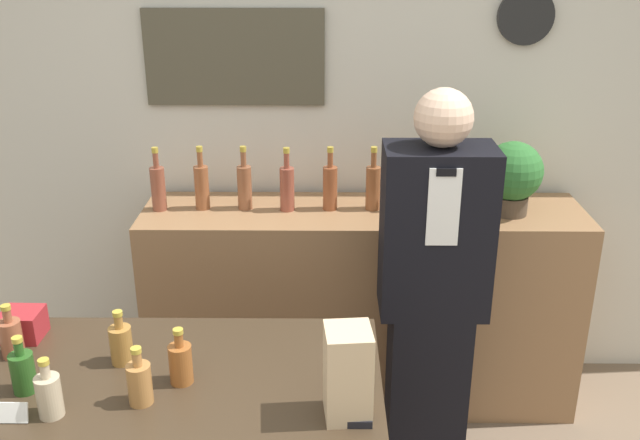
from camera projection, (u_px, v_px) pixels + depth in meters
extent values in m
cube|color=beige|center=(316.00, 114.00, 3.35)|extent=(5.20, 0.06, 2.70)
cube|color=#4B4635|center=(235.00, 58.00, 3.21)|extent=(0.81, 0.02, 0.43)
cylinder|color=black|center=(526.00, 16.00, 3.13)|extent=(0.25, 0.03, 0.25)
cube|color=#8E6642|center=(361.00, 306.00, 3.39)|extent=(2.00, 0.48, 0.98)
cube|color=#37291B|center=(170.00, 381.00, 2.11)|extent=(1.25, 0.68, 0.04)
cube|color=black|center=(426.00, 389.00, 2.96)|extent=(0.31, 0.25, 0.76)
cube|color=black|center=(436.00, 231.00, 2.70)|extent=(0.41, 0.25, 0.66)
cube|color=white|center=(444.00, 208.00, 2.52)|extent=(0.12, 0.01, 0.29)
cube|color=black|center=(446.00, 172.00, 2.47)|extent=(0.07, 0.01, 0.03)
sphere|color=#DBB293|center=(444.00, 118.00, 2.53)|extent=(0.22, 0.22, 0.22)
cylinder|color=#4C3D2D|center=(509.00, 204.00, 3.16)|extent=(0.16, 0.16, 0.09)
sphere|color=#2D6B2D|center=(513.00, 171.00, 3.10)|extent=(0.26, 0.26, 0.26)
cube|color=tan|center=(348.00, 373.00, 1.88)|extent=(0.13, 0.14, 0.26)
cube|color=black|center=(355.00, 418.00, 1.90)|extent=(0.09, 0.06, 0.02)
cylinder|color=silver|center=(360.00, 408.00, 1.88)|extent=(0.06, 0.02, 0.06)
cube|color=white|center=(11.00, 413.00, 1.89)|extent=(0.09, 0.02, 0.06)
cube|color=maroon|center=(23.00, 324.00, 2.28)|extent=(0.13, 0.12, 0.09)
cylinder|color=brown|center=(11.00, 339.00, 2.18)|extent=(0.07, 0.07, 0.12)
cylinder|color=brown|center=(7.00, 316.00, 2.15)|extent=(0.03, 0.03, 0.04)
cylinder|color=#B29933|center=(6.00, 307.00, 2.14)|extent=(0.03, 0.03, 0.01)
cylinder|color=#26511C|center=(23.00, 373.00, 2.01)|extent=(0.07, 0.07, 0.12)
cylinder|color=#26511C|center=(19.00, 348.00, 1.98)|extent=(0.03, 0.03, 0.04)
cylinder|color=#B29933|center=(17.00, 340.00, 1.97)|extent=(0.03, 0.03, 0.01)
cylinder|color=tan|center=(49.00, 396.00, 1.91)|extent=(0.07, 0.07, 0.12)
cylinder|color=tan|center=(45.00, 371.00, 1.88)|extent=(0.03, 0.03, 0.04)
cylinder|color=#B29933|center=(43.00, 362.00, 1.87)|extent=(0.03, 0.03, 0.01)
cylinder|color=#A26F32|center=(121.00, 345.00, 2.14)|extent=(0.07, 0.07, 0.12)
cylinder|color=#A26F32|center=(118.00, 322.00, 2.11)|extent=(0.03, 0.03, 0.04)
cylinder|color=#B29933|center=(117.00, 313.00, 2.10)|extent=(0.03, 0.03, 0.01)
cylinder|color=#A8703A|center=(140.00, 384.00, 1.96)|extent=(0.07, 0.07, 0.12)
cylinder|color=#A8703A|center=(137.00, 359.00, 1.93)|extent=(0.03, 0.03, 0.04)
cylinder|color=#B29933|center=(136.00, 350.00, 1.92)|extent=(0.03, 0.03, 0.01)
cylinder|color=#955324|center=(181.00, 364.00, 2.05)|extent=(0.07, 0.07, 0.12)
cylinder|color=#955324|center=(179.00, 340.00, 2.02)|extent=(0.03, 0.03, 0.04)
cylinder|color=#B29933|center=(178.00, 331.00, 2.01)|extent=(0.03, 0.03, 0.01)
cylinder|color=brown|center=(158.00, 189.00, 3.18)|extent=(0.07, 0.07, 0.20)
cylinder|color=brown|center=(156.00, 160.00, 3.13)|extent=(0.02, 0.02, 0.07)
cylinder|color=#B29933|center=(155.00, 150.00, 3.11)|extent=(0.03, 0.03, 0.02)
cylinder|color=brown|center=(202.00, 188.00, 3.19)|extent=(0.07, 0.07, 0.20)
cylinder|color=brown|center=(200.00, 159.00, 3.14)|extent=(0.02, 0.02, 0.07)
cylinder|color=#B29933|center=(199.00, 149.00, 3.13)|extent=(0.03, 0.03, 0.02)
cylinder|color=brown|center=(245.00, 188.00, 3.19)|extent=(0.07, 0.07, 0.20)
cylinder|color=brown|center=(243.00, 159.00, 3.14)|extent=(0.02, 0.02, 0.07)
cylinder|color=#B29933|center=(243.00, 149.00, 3.13)|extent=(0.03, 0.03, 0.02)
cylinder|color=brown|center=(287.00, 189.00, 3.17)|extent=(0.07, 0.07, 0.20)
cylinder|color=brown|center=(287.00, 161.00, 3.12)|extent=(0.02, 0.02, 0.07)
cylinder|color=#B29933|center=(286.00, 150.00, 3.11)|extent=(0.03, 0.03, 0.02)
cylinder|color=brown|center=(330.00, 188.00, 3.18)|extent=(0.07, 0.07, 0.20)
cylinder|color=brown|center=(330.00, 160.00, 3.13)|extent=(0.02, 0.02, 0.07)
cylinder|color=#B29933|center=(330.00, 150.00, 3.12)|extent=(0.03, 0.03, 0.02)
cylinder|color=brown|center=(373.00, 188.00, 3.19)|extent=(0.07, 0.07, 0.20)
cylinder|color=brown|center=(374.00, 160.00, 3.14)|extent=(0.02, 0.02, 0.07)
cylinder|color=#B29933|center=(374.00, 149.00, 3.12)|extent=(0.03, 0.03, 0.02)
cylinder|color=brown|center=(416.00, 190.00, 3.16)|extent=(0.07, 0.07, 0.20)
cylinder|color=brown|center=(418.00, 161.00, 3.11)|extent=(0.02, 0.02, 0.07)
cylinder|color=#B29933|center=(419.00, 151.00, 3.10)|extent=(0.03, 0.03, 0.02)
cylinder|color=brown|center=(460.00, 190.00, 3.16)|extent=(0.07, 0.07, 0.20)
cylinder|color=brown|center=(462.00, 161.00, 3.11)|extent=(0.02, 0.02, 0.07)
cylinder|color=#B29933|center=(463.00, 151.00, 3.09)|extent=(0.03, 0.03, 0.02)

